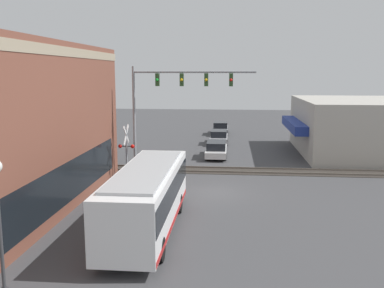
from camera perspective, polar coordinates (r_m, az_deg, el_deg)
The scene contains 10 objects.
ground_plane at distance 27.18m, azimuth 2.81°, elevation -6.42°, with size 120.00×120.00×0.00m, color #424244.
shop_building at distance 42.17m, azimuth 20.65°, elevation 2.18°, with size 13.51×10.84×5.00m.
city_bus at distance 20.36m, azimuth -5.99°, elevation -6.98°, with size 10.06×2.59×3.09m.
traffic_signal_gantry at distance 30.75m, azimuth -2.72°, elevation 6.78°, with size 0.42×8.82×7.89m.
crossing_signal at distance 30.57m, azimuth -8.73°, elevation -0.30°, with size 1.41×1.18×3.81m.
rail_track_near at distance 32.98m, azimuth 3.27°, elevation -3.50°, with size 2.60×60.00×0.15m.
parked_car_white at distance 37.97m, azimuth 3.27°, elevation -0.76°, with size 4.88×1.82×1.44m.
parked_car_silver at distance 45.13m, azimuth 3.60°, elevation 0.89°, with size 4.44×1.82×1.45m.
parked_car_grey at distance 52.03m, azimuth 3.84°, elevation 2.09°, with size 4.90×1.82×1.53m.
pedestrian_at_crossing at distance 30.77m, azimuth -4.59°, elevation -2.93°, with size 0.34×0.34×1.64m.
Camera 1 is at (-26.10, -1.09, 7.50)m, focal length 40.00 mm.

